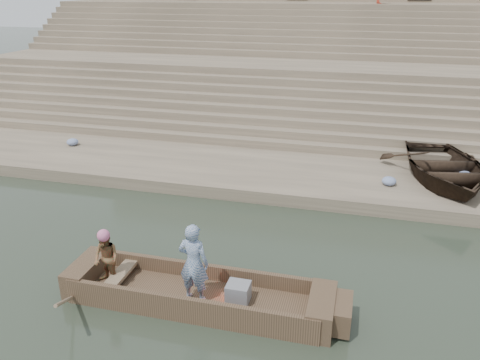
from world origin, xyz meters
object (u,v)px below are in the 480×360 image
at_px(main_rowboat, 197,299).
at_px(television, 238,292).
at_px(rowing_man, 106,259).
at_px(beached_rowboat, 444,166).
at_px(standing_man, 194,263).

relative_size(main_rowboat, television, 10.87).
relative_size(rowing_man, beached_rowboat, 0.26).
bearing_deg(television, main_rowboat, -180.00).
distance_m(main_rowboat, television, 0.92).
xyz_separation_m(rowing_man, television, (2.82, 0.12, -0.42)).
distance_m(television, beached_rowboat, 8.86).
xyz_separation_m(standing_man, beached_rowboat, (5.57, 7.66, -0.19)).
distance_m(main_rowboat, beached_rowboat, 9.37).
height_order(standing_man, rowing_man, standing_man).
distance_m(rowing_man, beached_rowboat, 10.71).
bearing_deg(standing_man, beached_rowboat, -122.23).
bearing_deg(standing_man, television, -164.90).
height_order(standing_man, television, standing_man).
bearing_deg(standing_man, main_rowboat, -80.44).
bearing_deg(main_rowboat, standing_man, -84.23).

